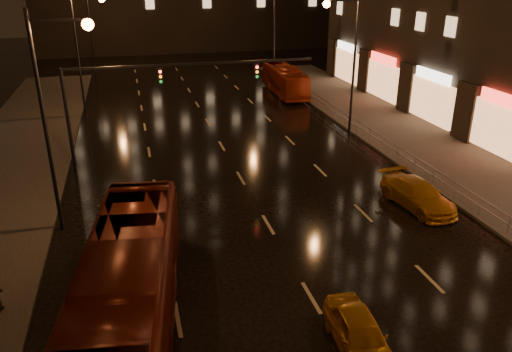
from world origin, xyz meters
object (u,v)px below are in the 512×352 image
at_px(taxi_near, 360,334).
at_px(bus_curb, 285,80).
at_px(taxi_far, 418,194).
at_px(bus_red, 129,287).

bearing_deg(taxi_near, bus_curb, 80.36).
xyz_separation_m(bus_curb, taxi_far, (-1.00, -26.10, -0.68)).
xyz_separation_m(bus_curb, taxi_near, (-8.50, -35.10, -0.73)).
bearing_deg(bus_red, taxi_far, 30.62).
height_order(bus_red, taxi_near, bus_red).
bearing_deg(bus_curb, taxi_far, -89.69).
relative_size(taxi_near, taxi_far, 0.79).
xyz_separation_m(bus_red, bus_curb, (15.53, 32.20, -0.30)).
bearing_deg(taxi_far, bus_red, -164.00).
distance_m(bus_red, taxi_far, 15.79).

